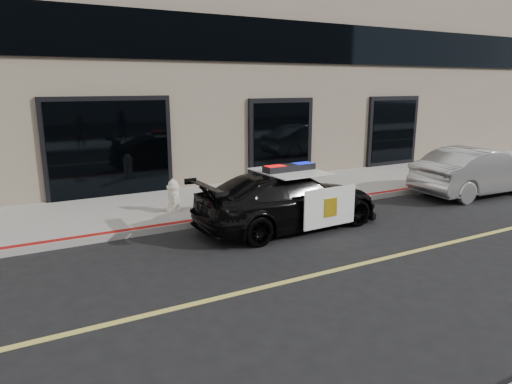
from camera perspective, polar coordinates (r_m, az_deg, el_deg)
ground at (r=7.51m, az=1.52°, el=-11.71°), size 120.00×120.00×0.00m
sidewalk_n at (r=12.05m, az=-11.09°, el=-1.86°), size 60.00×3.50×0.15m
police_car at (r=10.32m, az=4.14°, el=-0.91°), size 2.24×4.58×1.45m
silver_sedan at (r=14.88m, az=26.13°, el=2.35°), size 1.77×4.35×1.40m
fire_hydrant at (r=11.25m, az=-10.26°, el=-0.53°), size 0.37×0.51×0.81m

